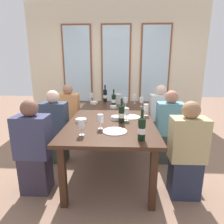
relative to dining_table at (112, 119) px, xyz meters
name	(u,v)px	position (x,y,z in m)	size (l,w,h in m)	color
ground_plane	(112,160)	(0.00, 0.00, -0.68)	(12.00, 12.00, 0.00)	#866450
back_wall_with_windows	(116,65)	(0.00, 2.12, 0.77)	(4.31, 0.10, 2.90)	beige
dining_table	(112,119)	(0.00, 0.00, 0.00)	(1.11, 2.24, 0.74)	#392115
white_plate_0	(130,117)	(0.26, -0.11, 0.07)	(0.28, 0.28, 0.01)	white
white_plate_1	(115,131)	(0.06, -0.71, 0.07)	(0.28, 0.28, 0.01)	white
metal_pitcher	(117,99)	(0.06, 0.82, 0.16)	(0.16, 0.16, 0.19)	silver
wine_bottle_0	(142,128)	(0.34, -0.94, 0.19)	(0.08, 0.08, 0.32)	black
wine_bottle_1	(105,95)	(-0.18, 1.00, 0.20)	(0.08, 0.08, 0.34)	black
wine_bottle_2	(122,114)	(0.14, -0.37, 0.19)	(0.08, 0.08, 0.32)	black
wine_bottle_3	(114,100)	(0.00, 0.64, 0.18)	(0.08, 0.08, 0.30)	black
tasting_bowl_0	(116,118)	(0.07, -0.24, 0.09)	(0.14, 0.14, 0.05)	white
tasting_bowl_1	(81,120)	(-0.39, -0.36, 0.09)	(0.14, 0.14, 0.04)	white
tasting_bowl_2	(94,103)	(-0.38, 0.79, 0.09)	(0.14, 0.14, 0.05)	white
tasting_bowl_3	(113,107)	(0.00, 0.48, 0.08)	(0.11, 0.11, 0.04)	white
wine_glass_0	(100,119)	(-0.11, -0.62, 0.18)	(0.07, 0.07, 0.17)	white
wine_glass_1	(81,125)	(-0.29, -0.83, 0.18)	(0.07, 0.07, 0.17)	white
wine_glass_2	(146,108)	(0.49, -0.01, 0.19)	(0.07, 0.07, 0.17)	white
wine_glass_3	(91,96)	(-0.46, 1.03, 0.18)	(0.07, 0.07, 0.17)	white
wine_glass_4	(126,112)	(0.20, -0.28, 0.19)	(0.07, 0.07, 0.17)	white
wine_glass_5	(126,101)	(0.21, 0.53, 0.18)	(0.07, 0.07, 0.17)	white
wine_glass_6	(141,100)	(0.49, 0.59, 0.18)	(0.07, 0.07, 0.17)	white
wine_glass_7	(135,97)	(0.39, 0.90, 0.18)	(0.07, 0.07, 0.17)	white
seated_person_0	(55,129)	(-0.86, -0.05, -0.15)	(0.38, 0.24, 1.11)	#27382F
seated_person_1	(169,129)	(0.86, 0.02, -0.15)	(0.38, 0.24, 1.11)	#313735
seated_person_2	(69,115)	(-0.86, 0.76, -0.15)	(0.38, 0.24, 1.11)	#352644
seated_person_3	(160,116)	(0.86, 0.76, -0.15)	(0.38, 0.24, 1.11)	#382844
seated_person_4	(34,150)	(-0.86, -0.78, -0.15)	(0.38, 0.24, 1.11)	#322C3B
seated_person_5	(187,153)	(0.86, -0.78, -0.15)	(0.38, 0.24, 1.11)	#272C42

